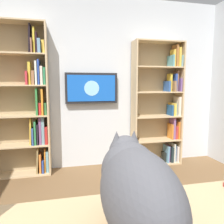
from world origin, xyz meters
The scene contains 6 objects.
wall_back centered at (0.00, -2.23, 1.35)m, with size 4.52×0.06×2.70m, color silver.
bookshelf_left centered at (-1.19, -2.06, 0.98)m, with size 0.82×0.28×2.02m.
bookshelf_right centered at (0.98, -2.07, 1.08)m, with size 0.93×0.28×2.20m.
wall_mounted_tv centered at (-0.02, -2.15, 1.27)m, with size 0.81×0.07×0.48m.
cat centered at (0.16, 0.53, 0.93)m, with size 0.31×0.67×0.37m.
coffee_mug centered at (-0.02, 0.35, 0.80)m, with size 0.08×0.08×0.10m, color #335999.
Camera 1 is at (0.42, 1.28, 1.32)m, focal length 34.99 mm.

